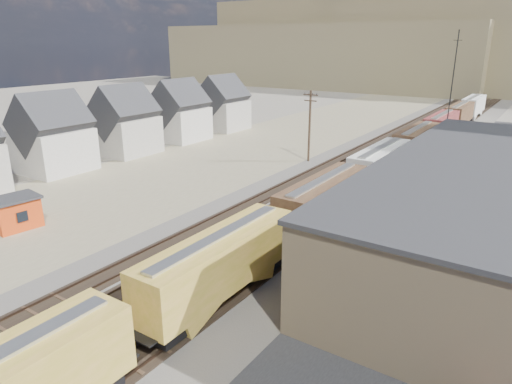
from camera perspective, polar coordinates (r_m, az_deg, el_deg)
The scene contains 11 objects.
ground at distance 30.18m, azimuth -17.67°, elevation -15.57°, with size 300.00×300.00×0.00m, color #6B6356.
ballast_bed at distance 69.93m, azimuth 15.82°, elevation 4.12°, with size 18.00×200.00×0.06m, color #4C4742.
dirt_yard at distance 70.12m, azimuth -2.60°, elevation 4.83°, with size 24.00×180.00×0.03m, color #7B7054.
rail_tracks at distance 70.08m, azimuth 15.40°, elevation 4.26°, with size 11.40×200.00×0.24m.
freight_train at distance 62.58m, azimuth 17.54°, elevation 4.94°, with size 3.00×119.74×4.46m.
warehouse at distance 42.17m, azimuth 24.58°, elevation -0.97°, with size 12.40×40.40×7.25m.
utility_pole_north at distance 64.76m, azimuth 6.72°, elevation 8.37°, with size 2.20×0.32×10.00m.
radio_mast at distance 76.55m, azimuth 23.21°, elevation 11.47°, with size 1.20×0.16×18.00m.
townhouse_row at distance 68.60m, azimuth -19.88°, elevation 7.15°, with size 8.15×68.16×10.47m.
hills_north at distance 183.87m, azimuth 28.60°, elevation 15.53°, with size 265.00×80.00×32.00m.
maintenance_shed at distance 47.08m, azimuth -27.84°, elevation -2.27°, with size 3.69×4.49×3.00m.
Camera 1 is at (20.55, -14.81, 16.42)m, focal length 32.00 mm.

